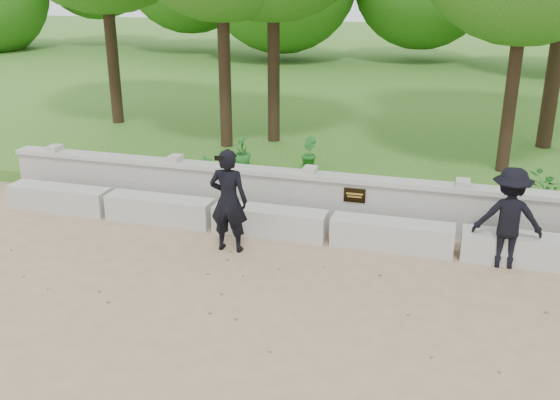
{
  "coord_description": "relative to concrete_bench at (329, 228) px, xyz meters",
  "views": [
    {
      "loc": [
        1.82,
        -7.21,
        4.08
      ],
      "look_at": [
        -0.65,
        1.29,
        0.85
      ],
      "focal_mm": 40.0,
      "sensor_mm": 36.0,
      "label": 1
    }
  ],
  "objects": [
    {
      "name": "shrub_d",
      "position": [
        -2.46,
        2.77,
        0.35
      ],
      "size": [
        0.47,
        0.48,
        0.65
      ],
      "primitive_type": "imported",
      "rotation": [
        0.0,
        0.0,
        5.27
      ],
      "color": "#256E26",
      "rests_on": "lawn"
    },
    {
      "name": "shrub_b",
      "position": [
        -1.08,
        2.96,
        0.37
      ],
      "size": [
        0.44,
        0.48,
        0.69
      ],
      "primitive_type": "imported",
      "rotation": [
        0.0,
        0.0,
        2.04
      ],
      "color": "#256E26",
      "rests_on": "lawn"
    },
    {
      "name": "concrete_bench",
      "position": [
        0.0,
        0.0,
        0.0
      ],
      "size": [
        11.9,
        0.45,
        0.45
      ],
      "color": "beige",
      "rests_on": "ground"
    },
    {
      "name": "shrub_a",
      "position": [
        -2.69,
        1.4,
        0.31
      ],
      "size": [
        0.32,
        0.36,
        0.58
      ],
      "primitive_type": "imported",
      "rotation": [
        0.0,
        0.0,
        1.12
      ],
      "color": "#256E26",
      "rests_on": "lawn"
    },
    {
      "name": "shrub_c",
      "position": [
        3.41,
        1.86,
        0.35
      ],
      "size": [
        0.78,
        0.77,
        0.65
      ],
      "primitive_type": "imported",
      "rotation": [
        0.0,
        0.0,
        3.89
      ],
      "color": "#256E26",
      "rests_on": "lawn"
    },
    {
      "name": "parapet_wall",
      "position": [
        0.0,
        0.7,
        0.24
      ],
      "size": [
        12.5,
        0.35,
        0.9
      ],
      "color": "#B7B4AD",
      "rests_on": "ground"
    },
    {
      "name": "visitor_mid",
      "position": [
        2.67,
        -0.16,
        0.53
      ],
      "size": [
        1.0,
        0.61,
        1.51
      ],
      "color": "black",
      "rests_on": "ground"
    },
    {
      "name": "ground",
      "position": [
        -0.0,
        -1.9,
        -0.22
      ],
      "size": [
        80.0,
        80.0,
        0.0
      ],
      "primitive_type": "plane",
      "color": "tan",
      "rests_on": "ground"
    },
    {
      "name": "man_main",
      "position": [
        -1.42,
        -0.76,
        0.59
      ],
      "size": [
        0.6,
        0.54,
        1.63
      ],
      "color": "black",
      "rests_on": "ground"
    },
    {
      "name": "lawn",
      "position": [
        -0.0,
        12.1,
        -0.1
      ],
      "size": [
        40.0,
        22.0,
        0.25
      ],
      "primitive_type": "cube",
      "color": "#315A17",
      "rests_on": "ground"
    }
  ]
}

